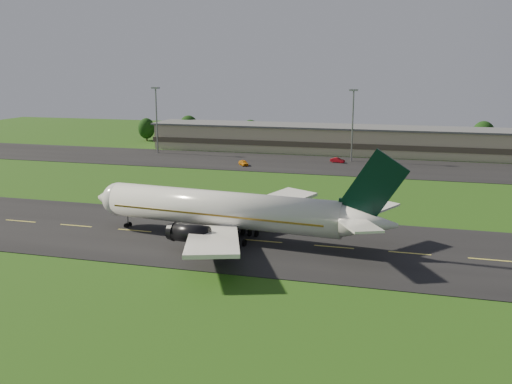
% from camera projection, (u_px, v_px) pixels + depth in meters
% --- Properties ---
extents(ground, '(360.00, 360.00, 0.00)m').
position_uv_depth(ground, '(263.00, 242.00, 88.43)').
color(ground, '#1C4010').
rests_on(ground, ground).
extents(taxiway, '(220.00, 30.00, 0.10)m').
position_uv_depth(taxiway, '(263.00, 241.00, 88.42)').
color(taxiway, black).
rests_on(taxiway, ground).
extents(apron, '(260.00, 30.00, 0.10)m').
position_uv_depth(apron, '(330.00, 165.00, 156.19)').
color(apron, black).
rests_on(apron, ground).
extents(airliner, '(51.26, 41.99, 15.57)m').
position_uv_depth(airliner, '(227.00, 210.00, 88.85)').
color(airliner, white).
rests_on(airliner, ground).
extents(terminal, '(145.00, 16.00, 8.40)m').
position_uv_depth(terminal, '(362.00, 141.00, 176.44)').
color(terminal, tan).
rests_on(terminal, ground).
extents(light_mast_west, '(2.40, 1.20, 20.35)m').
position_uv_depth(light_mast_west, '(156.00, 112.00, 175.21)').
color(light_mast_west, gray).
rests_on(light_mast_west, ground).
extents(light_mast_centre, '(2.40, 1.20, 20.35)m').
position_uv_depth(light_mast_centre, '(353.00, 117.00, 159.67)').
color(light_mast_centre, gray).
rests_on(light_mast_centre, ground).
extents(tree_line, '(193.47, 10.16, 11.06)m').
position_uv_depth(tree_line, '(459.00, 136.00, 178.11)').
color(tree_line, black).
rests_on(tree_line, ground).
extents(service_vehicle_a, '(3.90, 4.47, 1.46)m').
position_uv_depth(service_vehicle_a, '(244.00, 163.00, 155.29)').
color(service_vehicle_a, orange).
rests_on(service_vehicle_a, apron).
extents(service_vehicle_b, '(4.27, 2.33, 1.33)m').
position_uv_depth(service_vehicle_b, '(338.00, 160.00, 159.94)').
color(service_vehicle_b, maroon).
rests_on(service_vehicle_b, apron).
extents(service_vehicle_c, '(3.43, 5.15, 1.31)m').
position_uv_depth(service_vehicle_c, '(374.00, 163.00, 156.17)').
color(service_vehicle_c, silver).
rests_on(service_vehicle_c, apron).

